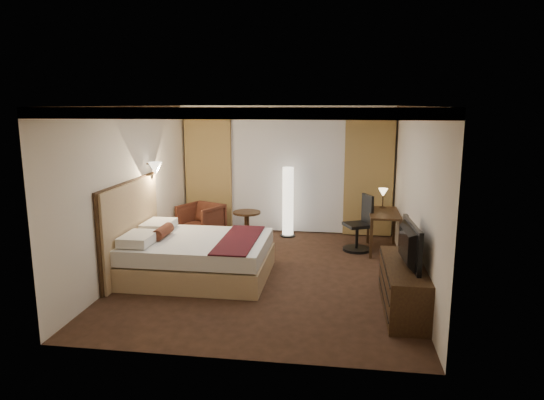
# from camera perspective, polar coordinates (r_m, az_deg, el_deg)

# --- Properties ---
(floor) EXTENTS (4.50, 5.50, 0.01)m
(floor) POSITION_cam_1_polar(r_m,az_deg,el_deg) (8.04, -0.41, -8.62)
(floor) COLOR black
(floor) RESTS_ON ground
(ceiling) EXTENTS (4.50, 5.50, 0.01)m
(ceiling) POSITION_cam_1_polar(r_m,az_deg,el_deg) (7.56, -0.44, 11.00)
(ceiling) COLOR white
(ceiling) RESTS_ON back_wall
(back_wall) EXTENTS (4.50, 0.02, 2.70)m
(back_wall) POSITION_cam_1_polar(r_m,az_deg,el_deg) (10.38, 1.84, 3.59)
(back_wall) COLOR #F0E6CF
(back_wall) RESTS_ON floor
(left_wall) EXTENTS (0.02, 5.50, 2.70)m
(left_wall) POSITION_cam_1_polar(r_m,az_deg,el_deg) (8.32, -15.94, 1.25)
(left_wall) COLOR #F0E6CF
(left_wall) RESTS_ON floor
(right_wall) EXTENTS (0.02, 5.50, 2.70)m
(right_wall) POSITION_cam_1_polar(r_m,az_deg,el_deg) (7.68, 16.41, 0.42)
(right_wall) COLOR #F0E6CF
(right_wall) RESTS_ON floor
(crown_molding) EXTENTS (4.50, 5.50, 0.12)m
(crown_molding) POSITION_cam_1_polar(r_m,az_deg,el_deg) (7.56, -0.44, 10.55)
(crown_molding) COLOR black
(crown_molding) RESTS_ON ceiling
(soffit) EXTENTS (4.50, 0.50, 0.20)m
(soffit) POSITION_cam_1_polar(r_m,az_deg,el_deg) (10.04, 1.73, 10.49)
(soffit) COLOR white
(soffit) RESTS_ON ceiling
(curtain_sheer) EXTENTS (2.48, 0.04, 2.45)m
(curtain_sheer) POSITION_cam_1_polar(r_m,az_deg,el_deg) (10.32, 1.79, 2.98)
(curtain_sheer) COLOR silver
(curtain_sheer) RESTS_ON back_wall
(curtain_left_drape) EXTENTS (1.00, 0.14, 2.45)m
(curtain_left_drape) POSITION_cam_1_polar(r_m,az_deg,el_deg) (10.58, -7.45, 3.10)
(curtain_left_drape) COLOR #9F8848
(curtain_left_drape) RESTS_ON back_wall
(curtain_right_drape) EXTENTS (1.00, 0.14, 2.45)m
(curtain_right_drape) POSITION_cam_1_polar(r_m,az_deg,el_deg) (10.21, 11.29, 2.68)
(curtain_right_drape) COLOR #9F8848
(curtain_right_drape) RESTS_ON back_wall
(wall_sconce) EXTENTS (0.24, 0.24, 0.24)m
(wall_sconce) POSITION_cam_1_polar(r_m,az_deg,el_deg) (8.74, -13.55, 3.62)
(wall_sconce) COLOR white
(wall_sconce) RESTS_ON left_wall
(bed) EXTENTS (2.21, 1.72, 0.65)m
(bed) POSITION_cam_1_polar(r_m,az_deg,el_deg) (7.90, -8.59, -6.64)
(bed) COLOR white
(bed) RESTS_ON floor
(headboard) EXTENTS (0.12, 2.02, 1.50)m
(headboard) POSITION_cam_1_polar(r_m,az_deg,el_deg) (8.17, -16.21, -3.26)
(headboard) COLOR tan
(headboard) RESTS_ON floor
(armchair) EXTENTS (0.98, 0.96, 0.78)m
(armchair) POSITION_cam_1_polar(r_m,az_deg,el_deg) (10.14, -8.36, -2.24)
(armchair) COLOR #4B2316
(armchair) RESTS_ON floor
(side_table) EXTENTS (0.56, 0.56, 0.61)m
(side_table) POSITION_cam_1_polar(r_m,az_deg,el_deg) (9.78, -2.97, -3.13)
(side_table) COLOR black
(side_table) RESTS_ON floor
(floor_lamp) EXTENTS (0.31, 0.31, 1.47)m
(floor_lamp) POSITION_cam_1_polar(r_m,az_deg,el_deg) (10.05, 1.89, -0.22)
(floor_lamp) COLOR white
(floor_lamp) RESTS_ON floor
(desk) EXTENTS (0.55, 1.09, 0.75)m
(desk) POSITION_cam_1_polar(r_m,az_deg,el_deg) (9.36, 12.95, -3.64)
(desk) COLOR black
(desk) RESTS_ON floor
(desk_lamp) EXTENTS (0.18, 0.18, 0.34)m
(desk_lamp) POSITION_cam_1_polar(r_m,az_deg,el_deg) (9.62, 12.90, 0.10)
(desk_lamp) COLOR #FFD899
(desk_lamp) RESTS_ON desk
(office_chair) EXTENTS (0.68, 0.68, 1.07)m
(office_chair) POSITION_cam_1_polar(r_m,az_deg,el_deg) (9.24, 10.01, -2.68)
(office_chair) COLOR black
(office_chair) RESTS_ON floor
(dresser) EXTENTS (0.50, 1.66, 0.64)m
(dresser) POSITION_cam_1_polar(r_m,az_deg,el_deg) (6.82, 15.17, -9.85)
(dresser) COLOR black
(dresser) RESTS_ON floor
(television) EXTENTS (0.68, 1.10, 0.14)m
(television) POSITION_cam_1_polar(r_m,az_deg,el_deg) (6.62, 15.19, -4.76)
(television) COLOR black
(television) RESTS_ON dresser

